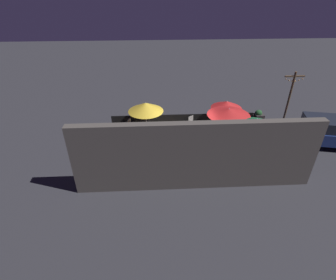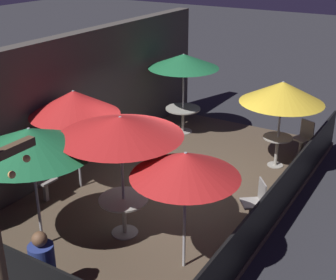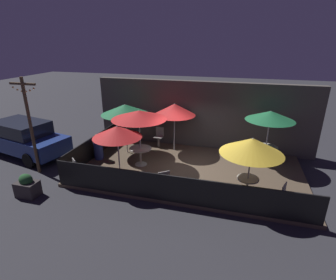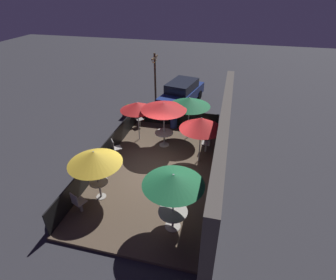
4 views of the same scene
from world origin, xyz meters
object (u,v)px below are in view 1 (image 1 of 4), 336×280
(patio_umbrella_0, at_px, (128,132))
(patio_chair_1, at_px, (245,122))
(patio_umbrella_3, at_px, (227,105))
(light_post, at_px, (288,101))
(patio_umbrella_1, at_px, (229,112))
(parked_car_0, at_px, (326,131))
(patio_chair_2, at_px, (192,123))
(dining_table_0, at_px, (130,159))
(planter_box, at_px, (258,117))
(dining_table_2, at_px, (147,127))
(patio_umbrella_5, at_px, (218,135))
(patio_umbrella_4, at_px, (256,123))
(patio_chair_3, at_px, (131,126))
(patron_0, at_px, (262,139))
(patio_umbrella_2, at_px, (146,107))
(dining_table_1, at_px, (225,138))
(patio_chair_0, at_px, (234,164))

(patio_umbrella_0, xyz_separation_m, patio_chair_1, (-6.73, -3.55, -1.58))
(patio_umbrella_3, height_order, light_post, light_post)
(patio_umbrella_1, bearing_deg, parked_car_0, -177.85)
(light_post, bearing_deg, patio_chair_2, -4.62)
(dining_table_0, bearing_deg, planter_box, -149.42)
(dining_table_2, bearing_deg, patio_umbrella_5, 134.47)
(patio_chair_1, bearing_deg, parked_car_0, 107.87)
(patio_chair_2, bearing_deg, patio_umbrella_0, -82.34)
(patio_umbrella_4, height_order, patio_chair_1, patio_umbrella_4)
(patio_chair_3, bearing_deg, patron_0, 7.61)
(patio_umbrella_1, bearing_deg, planter_box, -133.45)
(dining_table_2, bearing_deg, patio_umbrella_1, 161.25)
(patio_umbrella_1, xyz_separation_m, patio_umbrella_3, (-0.27, -1.44, -0.26))
(planter_box, bearing_deg, patio_chair_2, 14.14)
(patio_umbrella_2, height_order, dining_table_0, patio_umbrella_2)
(patio_umbrella_1, relative_size, patio_umbrella_4, 1.03)
(patio_chair_3, bearing_deg, dining_table_0, -64.81)
(patio_chair_3, height_order, parked_car_0, parked_car_0)
(patio_umbrella_1, bearing_deg, patio_chair_2, -51.79)
(patio_umbrella_1, relative_size, planter_box, 2.81)
(patio_umbrella_3, relative_size, dining_table_2, 2.78)
(patio_umbrella_3, distance_m, light_post, 3.59)
(patio_umbrella_2, bearing_deg, dining_table_1, 161.25)
(patio_umbrella_4, relative_size, dining_table_1, 2.49)
(dining_table_2, height_order, light_post, light_post)
(patio_umbrella_1, distance_m, parked_car_0, 5.91)
(patio_chair_3, xyz_separation_m, planter_box, (-8.17, -1.28, -0.27))
(patio_umbrella_3, xyz_separation_m, dining_table_1, (0.27, 1.44, -1.32))
(patio_chair_1, bearing_deg, dining_table_0, -21.17)
(dining_table_0, relative_size, parked_car_0, 0.21)
(dining_table_0, distance_m, dining_table_2, 3.15)
(parked_car_0, bearing_deg, patio_chair_3, 3.59)
(dining_table_0, xyz_separation_m, patron_0, (-7.04, -1.55, -0.07))
(patio_chair_0, xyz_separation_m, parked_car_0, (-5.84, -2.43, 0.20))
(dining_table_1, xyz_separation_m, light_post, (-3.85, -1.54, 1.43))
(dining_table_1, bearing_deg, patio_chair_0, 87.00)
(patio_umbrella_4, height_order, patio_umbrella_5, patio_umbrella_4)
(patio_umbrella_3, relative_size, planter_box, 2.54)
(dining_table_1, bearing_deg, patio_umbrella_4, 135.82)
(planter_box, bearing_deg, patio_umbrella_3, 32.03)
(patio_chair_2, distance_m, light_post, 5.64)
(patio_umbrella_5, bearing_deg, dining_table_1, -116.49)
(patio_umbrella_2, distance_m, dining_table_1, 4.71)
(patron_0, relative_size, parked_car_0, 0.24)
(patio_umbrella_2, height_order, patio_chair_1, patio_umbrella_2)
(patio_umbrella_3, distance_m, patio_chair_1, 2.07)
(patio_umbrella_4, relative_size, parked_car_0, 0.48)
(dining_table_1, xyz_separation_m, patio_chair_1, (-1.69, -1.94, -0.10))
(patio_umbrella_4, relative_size, planter_box, 2.74)
(patio_umbrella_1, xyz_separation_m, patio_chair_2, (1.56, -1.98, -1.66))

